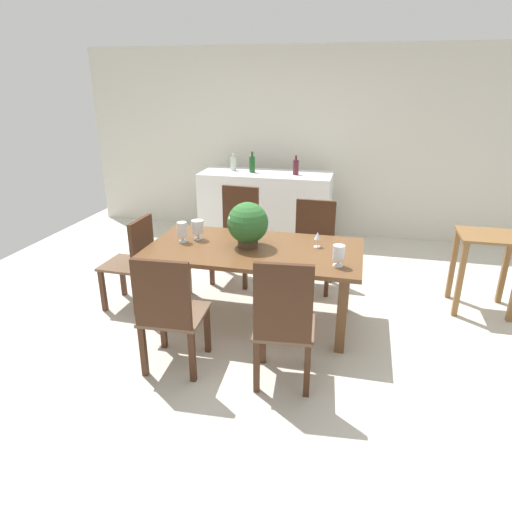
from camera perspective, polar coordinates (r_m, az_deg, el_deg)
The scene contains 18 objects.
ground_plane at distance 4.56m, azimuth 0.48°, elevation -6.57°, with size 7.04×7.04×0.00m, color beige.
back_wall at distance 6.64m, azimuth 5.70°, elevation 14.05°, with size 6.40×0.10×2.60m, color beige.
dining_table at distance 4.08m, azimuth -0.23°, elevation -0.12°, with size 1.93×1.00×0.73m.
chair_near_left at distance 3.44m, azimuth -11.02°, elevation -6.76°, with size 0.49×0.50×0.98m.
chair_near_right at distance 3.20m, azimuth 3.54°, elevation -8.23°, with size 0.48×0.48×1.04m.
chair_far_right at distance 4.93m, azimuth 7.31°, elevation 2.10°, with size 0.48×0.47×0.94m.
chair_head_end at distance 4.55m, azimuth -15.24°, elevation -0.31°, with size 0.44×0.45×0.93m.
chair_far_left at distance 5.08m, azimuth -2.34°, elevation 3.36°, with size 0.50×0.51×1.04m.
flower_centerpiece at distance 4.01m, azimuth -1.06°, elevation 4.12°, with size 0.37×0.37×0.41m.
crystal_vase_left at distance 4.26m, azimuth -7.44°, elevation 3.64°, with size 0.11×0.11×0.19m.
crystal_vase_center_near at distance 3.66m, azimuth 10.47°, elevation 0.30°, with size 0.10×0.10×0.18m.
crystal_vase_right at distance 4.21m, azimuth -9.39°, elevation 3.25°, with size 0.09×0.09×0.19m.
wine_glass at distance 4.07m, azimuth 7.84°, elevation 2.48°, with size 0.06×0.06×0.14m.
kitchen_counter at distance 6.16m, azimuth 1.24°, elevation 5.96°, with size 1.74×0.66×1.00m, color silver.
wine_bottle_tall at distance 6.21m, azimuth -2.90°, elevation 11.66°, with size 0.08×0.08×0.23m.
wine_bottle_amber at distance 5.93m, azimuth 5.09°, elevation 11.21°, with size 0.08×0.08×0.25m.
wine_bottle_dark at distance 6.07m, azimuth -0.49°, elevation 11.62°, with size 0.08×0.08×0.27m.
side_table at distance 4.85m, azimuth 27.29°, elevation -0.01°, with size 0.57×0.48×0.78m.
Camera 1 is at (0.89, -3.93, 2.14)m, focal length 31.43 mm.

